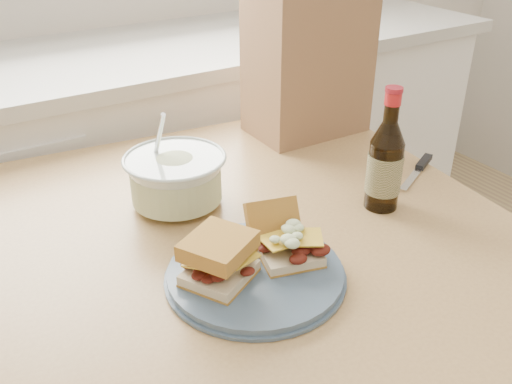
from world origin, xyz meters
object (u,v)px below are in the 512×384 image
plate (255,274)px  coleslaw_bowl (176,181)px  paper_bag (308,60)px  beer_bottle (385,164)px  dining_table (242,286)px

plate → coleslaw_bowl: bearing=90.6°
coleslaw_bowl → paper_bag: paper_bag is taller
beer_bottle → paper_bag: paper_bag is taller
plate → beer_bottle: bearing=11.2°
plate → coleslaw_bowl: size_ratio=1.42×
paper_bag → beer_bottle: bearing=-104.3°
plate → beer_bottle: size_ratio=1.16×
plate → beer_bottle: (0.33, 0.06, 0.08)m
coleslaw_bowl → paper_bag: 0.48m
plate → dining_table: bearing=69.0°
dining_table → paper_bag: size_ratio=3.05×
paper_bag → dining_table: bearing=-138.9°
coleslaw_bowl → beer_bottle: 0.40m
beer_bottle → paper_bag: bearing=61.8°
dining_table → beer_bottle: size_ratio=4.54×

